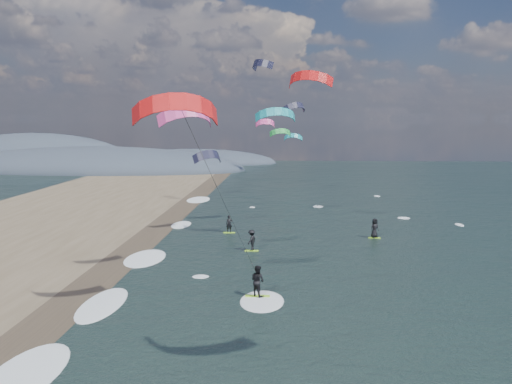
{
  "coord_description": "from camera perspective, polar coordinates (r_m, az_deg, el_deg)",
  "views": [
    {
      "loc": [
        0.56,
        -16.25,
        10.63
      ],
      "look_at": [
        -1.0,
        12.0,
        7.0
      ],
      "focal_mm": 40.0,
      "sensor_mm": 36.0,
      "label": 1
    }
  ],
  "objects": [
    {
      "name": "wet_sand_strip",
      "position": [
        30.98,
        -21.59,
        -13.28
      ],
      "size": [
        3.0,
        240.0,
        0.0
      ],
      "primitive_type": "cube",
      "color": "#382D23",
      "rests_on": "ground"
    },
    {
      "name": "coastal_hills",
      "position": [
        132.59,
        -16.89,
        2.4
      ],
      "size": [
        80.0,
        41.0,
        15.0
      ],
      "color": "#3D4756",
      "rests_on": "ground"
    },
    {
      "name": "kitesurfer_near_b",
      "position": [
        29.21,
        -5.03,
        2.52
      ],
      "size": [
        7.32,
        8.76,
        12.59
      ],
      "color": "#A7F82B",
      "rests_on": "ground"
    },
    {
      "name": "far_kitesurfers",
      "position": [
        49.22,
        3.61,
        -4.13
      ],
      "size": [
        14.4,
        8.16,
        1.79
      ],
      "color": "#A7F82B",
      "rests_on": "ground"
    },
    {
      "name": "bg_kite_field",
      "position": [
        68.46,
        1.72,
        8.07
      ],
      "size": [
        11.79,
        75.65,
        10.9
      ],
      "color": "black",
      "rests_on": "ground"
    },
    {
      "name": "shoreline_surf",
      "position": [
        34.69,
        -16.43,
        -10.84
      ],
      "size": [
        2.4,
        79.4,
        0.11
      ],
      "color": "white",
      "rests_on": "ground"
    }
  ]
}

